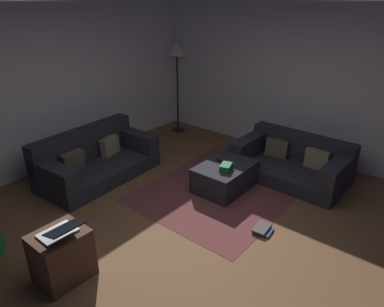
% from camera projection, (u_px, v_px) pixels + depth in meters
% --- Properties ---
extents(ground_plane, '(6.40, 6.40, 0.00)m').
position_uv_depth(ground_plane, '(195.00, 239.00, 4.24)').
color(ground_plane, brown).
extents(rear_partition, '(6.40, 0.12, 2.60)m').
position_uv_depth(rear_partition, '(39.00, 91.00, 5.52)').
color(rear_partition, silver).
rests_on(rear_partition, ground_plane).
extents(corner_partition, '(0.12, 6.40, 2.60)m').
position_uv_depth(corner_partition, '(313.00, 84.00, 5.91)').
color(corner_partition, silver).
rests_on(corner_partition, ground_plane).
extents(couch_left, '(1.90, 1.03, 0.75)m').
position_uv_depth(couch_left, '(94.00, 160.00, 5.60)').
color(couch_left, '#26262B').
rests_on(couch_left, ground_plane).
extents(couch_right, '(1.02, 1.71, 0.64)m').
position_uv_depth(couch_right, '(293.00, 162.00, 5.60)').
color(couch_right, '#26262B').
rests_on(couch_right, ground_plane).
extents(ottoman, '(0.92, 0.65, 0.38)m').
position_uv_depth(ottoman, '(225.00, 176.00, 5.28)').
color(ottoman, '#26262B').
rests_on(ottoman, ground_plane).
extents(gift_box, '(0.25, 0.20, 0.09)m').
position_uv_depth(gift_box, '(226.00, 167.00, 5.04)').
color(gift_box, '#19662D').
rests_on(gift_box, ottoman).
extents(tv_remote, '(0.10, 0.17, 0.02)m').
position_uv_depth(tv_remote, '(221.00, 161.00, 5.29)').
color(tv_remote, black).
rests_on(tv_remote, ottoman).
extents(side_table, '(0.52, 0.44, 0.54)m').
position_uv_depth(side_table, '(62.00, 255.00, 3.57)').
color(side_table, '#4C3323').
rests_on(side_table, ground_plane).
extents(laptop, '(0.35, 0.40, 0.18)m').
position_uv_depth(laptop, '(60.00, 231.00, 3.40)').
color(laptop, silver).
rests_on(laptop, side_table).
extents(book_stack, '(0.29, 0.23, 0.06)m').
position_uv_depth(book_stack, '(262.00, 229.00, 4.37)').
color(book_stack, '#2D5193').
rests_on(book_stack, ground_plane).
extents(corner_lamp, '(0.36, 0.36, 1.82)m').
position_uv_depth(corner_lamp, '(177.00, 56.00, 6.96)').
color(corner_lamp, black).
rests_on(corner_lamp, ground_plane).
extents(area_rug, '(2.60, 2.00, 0.01)m').
position_uv_depth(area_rug, '(225.00, 187.00, 5.36)').
color(area_rug, brown).
rests_on(area_rug, ground_plane).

